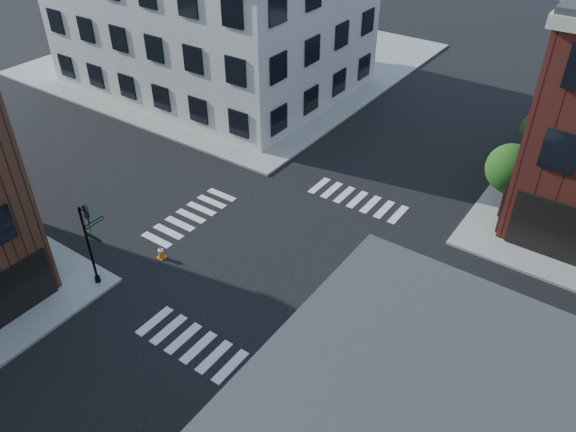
# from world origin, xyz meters

# --- Properties ---
(ground) EXTENTS (120.00, 120.00, 0.00)m
(ground) POSITION_xyz_m (0.00, 0.00, 0.00)
(ground) COLOR black
(ground) RESTS_ON ground
(sidewalk_nw) EXTENTS (30.00, 30.00, 0.15)m
(sidewalk_nw) POSITION_xyz_m (-21.00, 21.00, 0.07)
(sidewalk_nw) COLOR gray
(sidewalk_nw) RESTS_ON ground
(building_nw) EXTENTS (22.00, 16.00, 11.00)m
(building_nw) POSITION_xyz_m (-19.00, 16.00, 5.50)
(building_nw) COLOR #B9B4A9
(building_nw) RESTS_ON ground
(tree_near) EXTENTS (2.69, 2.69, 4.49)m
(tree_near) POSITION_xyz_m (7.56, 9.98, 3.16)
(tree_near) COLOR black
(tree_near) RESTS_ON ground
(tree_far) EXTENTS (2.43, 2.43, 4.07)m
(tree_far) POSITION_xyz_m (7.56, 15.98, 2.87)
(tree_far) COLOR black
(tree_far) RESTS_ON ground
(signal_pole) EXTENTS (1.29, 1.24, 4.60)m
(signal_pole) POSITION_xyz_m (-6.72, -6.68, 2.86)
(signal_pole) COLOR black
(signal_pole) RESTS_ON ground
(box_truck) EXTENTS (7.53, 2.79, 3.35)m
(box_truck) POSITION_xyz_m (10.69, -1.76, 1.74)
(box_truck) COLOR white
(box_truck) RESTS_ON ground
(traffic_cone) EXTENTS (0.41, 0.41, 0.73)m
(traffic_cone) POSITION_xyz_m (-5.70, -3.60, 0.35)
(traffic_cone) COLOR orange
(traffic_cone) RESTS_ON ground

